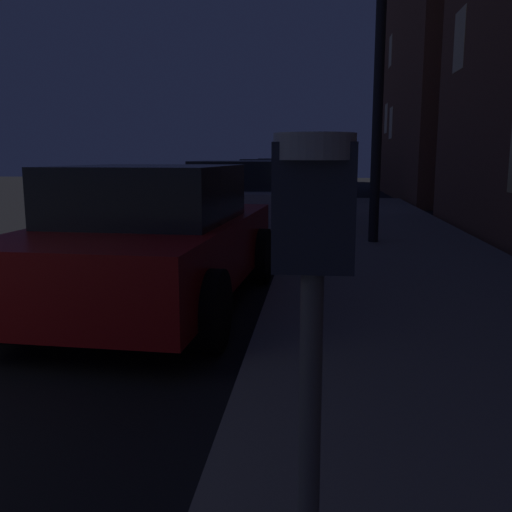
# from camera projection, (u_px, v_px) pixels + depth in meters

# --- Properties ---
(parking_meter) EXTENTS (0.19, 0.19, 1.42)m
(parking_meter) POSITION_uv_depth(u_px,v_px,m) (312.00, 282.00, 1.35)
(parking_meter) COLOR #59595B
(parking_meter) RESTS_ON sidewalk
(car_red) EXTENTS (2.17, 4.15, 1.43)m
(car_red) POSITION_uv_depth(u_px,v_px,m) (154.00, 239.00, 5.72)
(car_red) COLOR maroon
(car_red) RESTS_ON ground
(car_silver) EXTENTS (2.20, 4.32, 1.43)m
(car_silver) POSITION_uv_depth(u_px,v_px,m) (237.00, 196.00, 11.56)
(car_silver) COLOR #B7B7BF
(car_silver) RESTS_ON ground
(car_blue) EXTENTS (2.11, 4.57, 1.43)m
(car_blue) POSITION_uv_depth(u_px,v_px,m) (266.00, 182.00, 18.10)
(car_blue) COLOR navy
(car_blue) RESTS_ON ground
(car_yellow_cab) EXTENTS (2.17, 4.64, 1.43)m
(car_yellow_cab) POSITION_uv_depth(u_px,v_px,m) (280.00, 175.00, 24.82)
(car_yellow_cab) COLOR gold
(car_yellow_cab) RESTS_ON ground
(building_far) EXTENTS (6.98, 10.24, 9.17)m
(building_far) POSITION_uv_depth(u_px,v_px,m) (499.00, 68.00, 19.99)
(building_far) COLOR brown
(building_far) RESTS_ON ground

